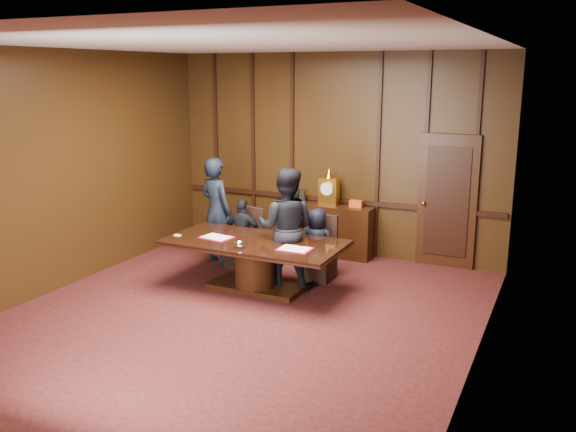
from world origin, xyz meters
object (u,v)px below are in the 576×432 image
(sideboard, at_px, (328,228))
(signatory_right, at_px, (317,244))
(conference_table, at_px, (255,257))
(witness_left, at_px, (216,211))
(signatory_left, at_px, (243,234))
(witness_right, at_px, (286,228))

(sideboard, height_order, signatory_right, sideboard)
(conference_table, relative_size, witness_left, 1.46)
(conference_table, xyz_separation_m, signatory_left, (-0.65, 0.80, 0.08))
(sideboard, relative_size, conference_table, 0.61)
(signatory_left, height_order, signatory_right, signatory_left)
(sideboard, relative_size, witness_right, 0.88)
(sideboard, distance_m, witness_right, 1.87)
(sideboard, xyz_separation_m, signatory_left, (-0.96, -1.36, 0.10))
(signatory_right, height_order, witness_left, witness_left)
(witness_right, bearing_deg, signatory_left, -36.76)
(sideboard, xyz_separation_m, signatory_right, (0.34, -1.36, 0.09))
(signatory_left, bearing_deg, sideboard, -131.90)
(signatory_right, xyz_separation_m, witness_right, (-0.30, -0.46, 0.33))
(conference_table, height_order, witness_right, witness_right)
(witness_left, bearing_deg, signatory_right, -164.12)
(witness_left, xyz_separation_m, witness_right, (1.56, -0.56, 0.01))
(conference_table, height_order, signatory_left, signatory_left)
(conference_table, bearing_deg, witness_right, 44.44)
(witness_left, bearing_deg, conference_table, 162.31)
(signatory_right, distance_m, witness_right, 0.64)
(conference_table, relative_size, signatory_left, 2.23)
(signatory_right, xyz_separation_m, witness_left, (-1.86, 0.10, 0.33))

